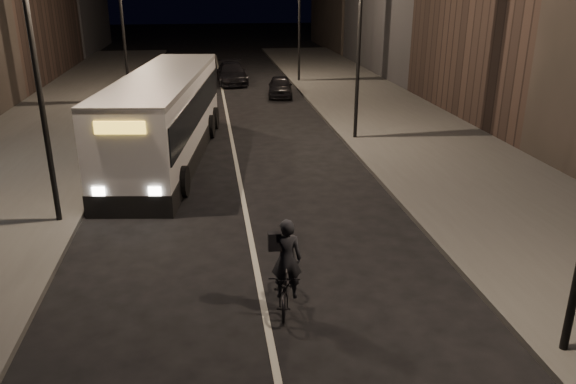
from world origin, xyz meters
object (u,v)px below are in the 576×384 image
object	(u,v)px
city_bus	(166,113)
car_near	(280,86)
streetlight_right_far	(296,5)
car_mid	(182,86)
streetlight_right_mid	(354,19)
cyclist_on_bicycle	(285,278)
streetlight_left_near	(42,41)
streetlight_left_far	(126,10)
car_far	(232,73)

from	to	relation	value
city_bus	car_near	size ratio (longest dim) A/B	3.55
streetlight_right_far	car_near	size ratio (longest dim) A/B	2.21
city_bus	car_mid	bearing A→B (deg)	97.09
streetlight_right_mid	cyclist_on_bicycle	bearing A→B (deg)	-109.72
streetlight_right_mid	streetlight_left_near	size ratio (longest dim) A/B	1.00
streetlight_left_far	car_near	world-z (taller)	streetlight_left_far
streetlight_left_near	car_mid	world-z (taller)	streetlight_left_near
streetlight_right_mid	car_far	world-z (taller)	streetlight_right_mid
streetlight_left_far	car_mid	distance (m)	5.62
streetlight_right_far	city_bus	distance (m)	19.60
city_bus	car_near	xyz separation A→B (m)	(6.32, 12.60, -1.25)
streetlight_right_far	cyclist_on_bicycle	bearing A→B (deg)	-99.33
car_far	cyclist_on_bicycle	bearing A→B (deg)	-92.16
streetlight_left_near	streetlight_left_far	world-z (taller)	same
streetlight_left_far	city_bus	world-z (taller)	streetlight_left_far
cyclist_on_bicycle	car_far	xyz separation A→B (m)	(0.32, 29.89, -0.02)
streetlight_left_far	car_mid	size ratio (longest dim) A/B	1.88
streetlight_left_near	city_bus	size ratio (longest dim) A/B	0.62
streetlight_right_far	car_mid	xyz separation A→B (m)	(-7.90, -4.46, -4.65)
city_bus	car_mid	world-z (taller)	city_bus
streetlight_left_near	streetlight_left_far	bearing A→B (deg)	90.00
streetlight_right_far	car_near	xyz separation A→B (m)	(-1.73, -4.93, -4.74)
streetlight_left_near	car_near	bearing A→B (deg)	64.90
streetlight_right_mid	car_mid	size ratio (longest dim) A/B	1.88
streetlight_right_far	streetlight_left_far	world-z (taller)	same
streetlight_right_far	city_bus	world-z (taller)	streetlight_right_far
streetlight_left_far	streetlight_right_mid	bearing A→B (deg)	-43.16
city_bus	cyclist_on_bicycle	bearing A→B (deg)	-67.34
streetlight_left_near	cyclist_on_bicycle	xyz separation A→B (m)	(5.81, -5.53, -4.62)
car_far	car_mid	bearing A→B (deg)	-126.53
streetlight_right_far	streetlight_left_far	xyz separation A→B (m)	(-10.66, -6.00, 0.00)
streetlight_right_mid	streetlight_right_far	size ratio (longest dim) A/B	1.00
cyclist_on_bicycle	car_far	distance (m)	29.89
car_mid	car_far	distance (m)	5.88
streetlight_right_mid	cyclist_on_bicycle	world-z (taller)	streetlight_right_mid
streetlight_right_far	streetlight_left_near	xyz separation A→B (m)	(-10.66, -24.00, 0.00)
car_near	car_far	bearing A→B (deg)	124.80
streetlight_left_far	cyclist_on_bicycle	size ratio (longest dim) A/B	3.66
cyclist_on_bicycle	car_near	world-z (taller)	cyclist_on_bicycle
streetlight_left_near	cyclist_on_bicycle	size ratio (longest dim) A/B	3.66
car_near	car_mid	bearing A→B (deg)	-177.47
streetlight_right_mid	cyclist_on_bicycle	xyz separation A→B (m)	(-4.85, -13.53, -4.62)
streetlight_right_far	car_far	world-z (taller)	streetlight_right_far
car_mid	car_far	bearing A→B (deg)	-118.30
car_near	car_far	size ratio (longest dim) A/B	0.74
streetlight_left_near	car_mid	distance (m)	20.28
streetlight_right_mid	cyclist_on_bicycle	distance (m)	15.10
streetlight_right_mid	car_near	world-z (taller)	streetlight_right_mid
streetlight_left_far	streetlight_right_far	bearing A→B (deg)	29.36
city_bus	car_mid	size ratio (longest dim) A/B	3.02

